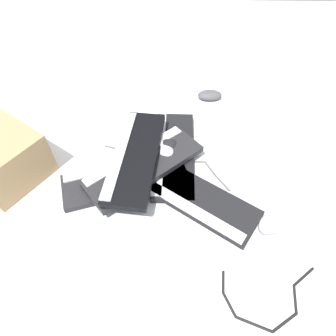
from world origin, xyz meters
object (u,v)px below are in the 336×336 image
object	(u,v)px
keyboard_0	(125,179)
keyboard_2	(173,154)
mouse_2	(210,95)
mouse_3	(272,222)
mouse_0	(164,147)
keyboard_4	(135,156)
mouse_1	(163,148)
keyboard_1	(195,198)
cardboard_box	(2,158)
keyboard_3	(144,166)

from	to	relation	value
keyboard_0	keyboard_2	xyz separation A→B (m)	(-0.17, -0.13, 0.00)
mouse_2	mouse_3	xyz separation A→B (m)	(-0.15, 0.66, 0.00)
keyboard_0	keyboard_2	distance (m)	0.21
mouse_0	mouse_2	xyz separation A→B (m)	(-0.20, -0.36, -0.03)
keyboard_4	mouse_3	distance (m)	0.51
mouse_2	mouse_1	bearing A→B (deg)	-122.03
mouse_2	keyboard_1	bearing A→B (deg)	-101.95
keyboard_4	keyboard_2	bearing A→B (deg)	-153.58
keyboard_1	cardboard_box	distance (m)	0.68
keyboard_1	keyboard_3	xyz separation A→B (m)	(0.18, -0.11, 0.03)
keyboard_2	cardboard_box	distance (m)	0.61
keyboard_2	keyboard_3	bearing A→B (deg)	40.06
mouse_1	cardboard_box	size ratio (longest dim) A/B	0.45
keyboard_0	cardboard_box	xyz separation A→B (m)	(0.42, -0.03, 0.07)
mouse_2	mouse_3	distance (m)	0.67
keyboard_0	mouse_3	world-z (taller)	mouse_3
keyboard_0	keyboard_1	world-z (taller)	same
keyboard_0	cardboard_box	distance (m)	0.43
keyboard_4	mouse_1	xyz separation A→B (m)	(-0.10, -0.06, -0.02)
keyboard_4	mouse_2	world-z (taller)	keyboard_4
cardboard_box	mouse_1	bearing A→B (deg)	-170.21
keyboard_3	mouse_3	world-z (taller)	keyboard_3
cardboard_box	mouse_0	bearing A→B (deg)	-169.96
mouse_0	mouse_2	bearing A→B (deg)	-155.44
keyboard_1	keyboard_3	distance (m)	0.21
mouse_2	cardboard_box	distance (m)	0.89
keyboard_0	keyboard_4	xyz separation A→B (m)	(-0.04, -0.06, 0.06)
keyboard_4	mouse_2	bearing A→B (deg)	-125.01
mouse_0	keyboard_4	bearing A→B (deg)	-3.68
mouse_0	mouse_2	size ratio (longest dim) A/B	1.00
keyboard_1	mouse_1	distance (m)	0.23
keyboard_0	keyboard_3	bearing A→B (deg)	-150.12
keyboard_2	mouse_1	world-z (taller)	mouse_1
mouse_2	keyboard_0	bearing A→B (deg)	-127.43
mouse_0	mouse_2	distance (m)	0.42
keyboard_3	mouse_3	xyz separation A→B (m)	(-0.42, 0.21, -0.02)
keyboard_1	mouse_3	world-z (taller)	mouse_3
keyboard_1	cardboard_box	bearing A→B (deg)	-8.59
keyboard_0	keyboard_4	bearing A→B (deg)	-121.25
cardboard_box	keyboard_1	bearing A→B (deg)	171.41
mouse_3	keyboard_1	bearing A→B (deg)	-60.97
keyboard_0	cardboard_box	bearing A→B (deg)	-3.44
keyboard_2	keyboard_4	distance (m)	0.16
mouse_1	cardboard_box	bearing A→B (deg)	63.29
keyboard_3	mouse_2	size ratio (longest dim) A/B	3.92
mouse_1	mouse_2	size ratio (longest dim) A/B	1.00
keyboard_1	keyboard_2	xyz separation A→B (m)	(0.07, -0.20, 0.00)
mouse_2	keyboard_3	bearing A→B (deg)	-123.76
keyboard_4	cardboard_box	world-z (taller)	cardboard_box
mouse_2	mouse_3	bearing A→B (deg)	-79.72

